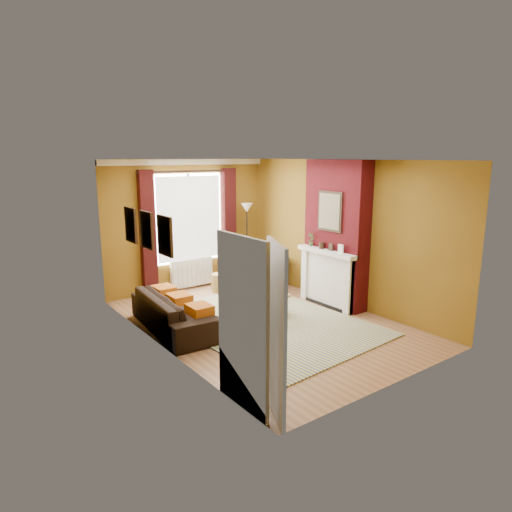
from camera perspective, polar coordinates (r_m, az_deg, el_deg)
name	(u,v)px	position (r m, az deg, el deg)	size (l,w,h in m)	color
ground	(264,322)	(8.12, 1.05, -8.26)	(5.50, 5.50, 0.00)	brown
room_walls	(283,239)	(8.34, 3.35, 2.13)	(3.82, 5.54, 2.83)	brown
striped_rug	(266,322)	(8.07, 1.24, -8.30)	(2.98, 3.95, 0.02)	#345090
sofa	(174,312)	(7.82, -10.18, -6.88)	(2.10, 0.82, 0.61)	black
armchair	(259,272)	(10.16, 0.39, -2.02)	(1.02, 0.89, 0.67)	black
coffee_table	(256,293)	(8.55, 0.06, -4.68)	(0.75, 1.26, 0.40)	tan
wicker_stool	(219,283)	(9.87, -4.68, -3.33)	(0.34, 0.34, 0.39)	#A18146
floor_lamp	(247,220)	(10.41, -1.15, 4.50)	(0.28, 0.28, 1.82)	black
book_a	(258,296)	(8.21, 0.28, -4.99)	(0.22, 0.30, 0.03)	#999999
book_b	(247,287)	(8.75, -1.08, -3.91)	(0.19, 0.26, 0.02)	#999999
mug	(260,287)	(8.59, 0.48, -3.95)	(0.11, 0.11, 0.10)	#999999
tv_remote	(246,290)	(8.58, -1.24, -4.23)	(0.09, 0.18, 0.02)	#28292B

